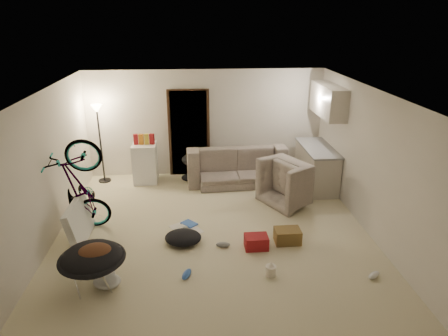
{
  "coord_description": "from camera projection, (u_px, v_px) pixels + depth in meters",
  "views": [
    {
      "loc": [
        -0.31,
        -6.16,
        3.65
      ],
      "look_at": [
        0.24,
        0.6,
        1.03
      ],
      "focal_mm": 32.0,
      "sensor_mm": 36.0,
      "label": 1
    }
  ],
  "objects": [
    {
      "name": "floor",
      "position": [
        213.0,
        235.0,
        7.07
      ],
      "size": [
        5.5,
        6.0,
        0.02
      ],
      "primitive_type": "cube",
      "color": "beige",
      "rests_on": "ground"
    },
    {
      "name": "ceiling",
      "position": [
        212.0,
        93.0,
        6.16
      ],
      "size": [
        5.5,
        6.0,
        0.02
      ],
      "primitive_type": "cube",
      "color": "white",
      "rests_on": "wall_back"
    },
    {
      "name": "wall_back",
      "position": [
        206.0,
        123.0,
        9.41
      ],
      "size": [
        5.5,
        0.02,
        2.5
      ],
      "primitive_type": "cube",
      "color": "silver",
      "rests_on": "floor"
    },
    {
      "name": "wall_front",
      "position": [
        230.0,
        283.0,
        3.82
      ],
      "size": [
        5.5,
        0.02,
        2.5
      ],
      "primitive_type": "cube",
      "color": "silver",
      "rests_on": "floor"
    },
    {
      "name": "wall_left",
      "position": [
        41.0,
        174.0,
        6.41
      ],
      "size": [
        0.02,
        6.0,
        2.5
      ],
      "primitive_type": "cube",
      "color": "silver",
      "rests_on": "floor"
    },
    {
      "name": "wall_right",
      "position": [
        374.0,
        164.0,
        6.82
      ],
      "size": [
        0.02,
        6.0,
        2.5
      ],
      "primitive_type": "cube",
      "color": "silver",
      "rests_on": "floor"
    },
    {
      "name": "doorway",
      "position": [
        189.0,
        133.0,
        9.43
      ],
      "size": [
        0.85,
        0.1,
        2.04
      ],
      "primitive_type": "cube",
      "color": "black",
      "rests_on": "floor"
    },
    {
      "name": "door_trim",
      "position": [
        189.0,
        134.0,
        9.4
      ],
      "size": [
        0.97,
        0.04,
        2.1
      ],
      "primitive_type": "cube",
      "color": "#362112",
      "rests_on": "floor"
    },
    {
      "name": "floor_lamp",
      "position": [
        99.0,
        127.0,
        8.88
      ],
      "size": [
        0.28,
        0.28,
        1.81
      ],
      "color": "black",
      "rests_on": "floor"
    },
    {
      "name": "kitchen_counter",
      "position": [
        316.0,
        167.0,
        8.95
      ],
      "size": [
        0.6,
        1.5,
        0.88
      ],
      "primitive_type": "cube",
      "color": "beige",
      "rests_on": "floor"
    },
    {
      "name": "counter_top",
      "position": [
        318.0,
        148.0,
        8.78
      ],
      "size": [
        0.64,
        1.54,
        0.04
      ],
      "primitive_type": "cube",
      "color": "gray",
      "rests_on": "kitchen_counter"
    },
    {
      "name": "kitchen_uppers",
      "position": [
        328.0,
        101.0,
        8.41
      ],
      "size": [
        0.38,
        1.4,
        0.65
      ],
      "primitive_type": "cube",
      "color": "beige",
      "rests_on": "wall_right"
    },
    {
      "name": "sofa",
      "position": [
        235.0,
        167.0,
        9.27
      ],
      "size": [
        2.28,
        0.99,
        0.65
      ],
      "primitive_type": "imported",
      "rotation": [
        0.0,
        0.0,
        3.2
      ],
      "color": "#3A423A",
      "rests_on": "floor"
    },
    {
      "name": "armchair",
      "position": [
        296.0,
        185.0,
        8.27
      ],
      "size": [
        1.31,
        1.36,
        0.68
      ],
      "primitive_type": "imported",
      "rotation": [
        0.0,
        0.0,
        2.08
      ],
      "color": "#3A423A",
      "rests_on": "floor"
    },
    {
      "name": "bicycle",
      "position": [
        82.0,
        207.0,
        7.06
      ],
      "size": [
        1.8,
        0.8,
        1.03
      ],
      "primitive_type": "imported",
      "rotation": [
        0.0,
        -0.17,
        1.58
      ],
      "color": "black",
      "rests_on": "floor"
    },
    {
      "name": "book_asset",
      "position": [
        111.0,
        279.0,
        5.87
      ],
      "size": [
        0.23,
        0.19,
        0.02
      ],
      "primitive_type": "imported",
      "rotation": [
        0.0,
        0.0,
        1.32
      ],
      "color": "maroon",
      "rests_on": "floor"
    },
    {
      "name": "mini_fridge",
      "position": [
        145.0,
        163.0,
        9.16
      ],
      "size": [
        0.54,
        0.54,
        0.91
      ],
      "primitive_type": "cube",
      "rotation": [
        0.0,
        0.0,
        0.0
      ],
      "color": "white",
      "rests_on": "floor"
    },
    {
      "name": "snack_box_0",
      "position": [
        136.0,
        141.0,
        8.95
      ],
      "size": [
        0.11,
        0.09,
        0.3
      ],
      "primitive_type": "cube",
      "rotation": [
        0.0,
        0.0,
        0.22
      ],
      "color": "maroon",
      "rests_on": "mini_fridge"
    },
    {
      "name": "snack_box_1",
      "position": [
        141.0,
        140.0,
        8.96
      ],
      "size": [
        0.12,
        0.09,
        0.3
      ],
      "primitive_type": "cube",
      "rotation": [
        0.0,
        0.0,
        -0.28
      ],
      "color": "#B96A17",
      "rests_on": "mini_fridge"
    },
    {
      "name": "snack_box_2",
      "position": [
        147.0,
        140.0,
        8.97
      ],
      "size": [
        0.1,
        0.08,
        0.3
      ],
      "primitive_type": "cube",
      "rotation": [
        0.0,
        0.0,
        0.06
      ],
      "color": "gold",
      "rests_on": "mini_fridge"
    },
    {
      "name": "snack_box_3",
      "position": [
        152.0,
        140.0,
        8.98
      ],
      "size": [
        0.12,
        0.1,
        0.3
      ],
      "primitive_type": "cube",
      "rotation": [
        0.0,
        0.0,
        -0.34
      ],
      "color": "maroon",
      "rests_on": "mini_fridge"
    },
    {
      "name": "saucer_chair",
      "position": [
        93.0,
        264.0,
        5.58
      ],
      "size": [
        0.93,
        0.93,
        0.66
      ],
      "color": "silver",
      "rests_on": "floor"
    },
    {
      "name": "hoodie",
      "position": [
        94.0,
        253.0,
        5.49
      ],
      "size": [
        0.57,
        0.52,
        0.22
      ],
      "primitive_type": "ellipsoid",
      "rotation": [
        0.0,
        0.0,
        0.29
      ],
      "color": "#522F1C",
      "rests_on": "saucer_chair"
    },
    {
      "name": "sofa_drape",
      "position": [
        194.0,
        160.0,
        9.12
      ],
      "size": [
        0.63,
        0.55,
        0.28
      ],
      "primitive_type": "ellipsoid",
      "rotation": [
        0.0,
        0.0,
        -0.16
      ],
      "color": "black",
      "rests_on": "sofa"
    },
    {
      "name": "tv_box",
      "position": [
        79.0,
        221.0,
        6.84
      ],
      "size": [
        0.28,
        1.02,
        0.68
      ],
      "primitive_type": "cube",
      "rotation": [
        0.0,
        -0.21,
        -0.02
      ],
      "color": "silver",
      "rests_on": "floor"
    },
    {
      "name": "drink_case_a",
      "position": [
        287.0,
        236.0,
        6.8
      ],
      "size": [
        0.43,
        0.31,
        0.25
      ],
      "primitive_type": "cube",
      "rotation": [
        0.0,
        0.0,
        0.01
      ],
      "color": "brown",
      "rests_on": "floor"
    },
    {
      "name": "drink_case_b",
      "position": [
        256.0,
        242.0,
        6.64
      ],
      "size": [
        0.39,
        0.29,
        0.22
      ],
      "primitive_type": "cube",
      "rotation": [
        0.0,
        0.0,
        0.01
      ],
      "color": "maroon",
      "rests_on": "floor"
    },
    {
      "name": "juicer",
      "position": [
        271.0,
        270.0,
        5.94
      ],
      "size": [
        0.16,
        0.16,
        0.23
      ],
      "color": "silver",
      "rests_on": "floor"
    },
    {
      "name": "newspaper",
      "position": [
        186.0,
        229.0,
        7.25
      ],
      "size": [
        0.66,
        0.7,
        0.01
      ],
      "primitive_type": "cube",
      "rotation": [
        0.0,
        0.0,
        0.53
      ],
      "color": "silver",
      "rests_on": "floor"
    },
    {
      "name": "book_blue",
      "position": [
        189.0,
        224.0,
        7.41
      ],
      "size": [
        0.34,
        0.34,
        0.03
      ],
      "primitive_type": "cube",
      "rotation": [
        0.0,
        0.0,
        0.74
      ],
      "color": "#335DB9",
      "rests_on": "floor"
    },
    {
      "name": "book_white",
      "position": [
        187.0,
        224.0,
        7.41
      ],
      "size": [
        0.22,
        0.27,
        0.02
      ],
      "primitive_type": "cube",
      "rotation": [
        0.0,
        0.0,
        0.15
      ],
      "color": "silver",
      "rests_on": "floor"
    },
    {
      "name": "shoe_2",
      "position": [
        187.0,
        274.0,
        5.92
      ],
      "size": [
        0.2,
        0.28,
        0.1
      ],
      "primitive_type": "ellipsoid",
      "rotation": [
        0.0,
        0.0,
        1.17
      ],
      "color": "#335DB9",
      "rests_on": "floor"
    },
    {
      "name": "shoe_3",
      "position": [
        223.0,
        245.0,
        6.68
      ],
      "size": [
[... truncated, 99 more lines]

